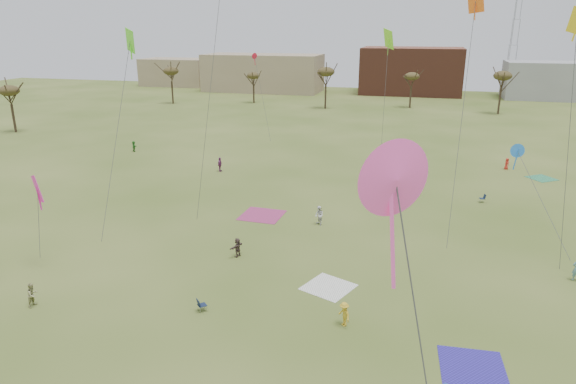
# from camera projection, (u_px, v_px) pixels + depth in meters

# --- Properties ---
(ground) EXTENTS (260.00, 260.00, 0.00)m
(ground) POSITION_uv_depth(u_px,v_px,m) (232.00, 350.00, 28.21)
(ground) COLOR #3D551A
(ground) RESTS_ON ground
(spectator_fore_b) EXTENTS (0.64, 0.80, 1.59)m
(spectator_fore_b) POSITION_uv_depth(u_px,v_px,m) (33.00, 295.00, 32.47)
(spectator_fore_b) COLOR tan
(spectator_fore_b) RESTS_ON ground
(spectator_fore_c) EXTENTS (0.88, 1.49, 1.54)m
(spectator_fore_c) POSITION_uv_depth(u_px,v_px,m) (237.00, 247.00, 39.52)
(spectator_fore_c) COLOR brown
(spectator_fore_c) RESTS_ON ground
(flyer_mid_b) EXTENTS (1.10, 1.12, 1.54)m
(flyer_mid_b) POSITION_uv_depth(u_px,v_px,m) (344.00, 314.00, 30.32)
(flyer_mid_b) COLOR gold
(flyer_mid_b) RESTS_ON ground
(spectator_mid_d) EXTENTS (0.45, 1.06, 1.80)m
(spectator_mid_d) POSITION_uv_depth(u_px,v_px,m) (220.00, 164.00, 62.85)
(spectator_mid_d) COLOR #823675
(spectator_mid_d) RESTS_ON ground
(spectator_mid_e) EXTENTS (1.08, 1.09, 1.78)m
(spectator_mid_e) POSITION_uv_depth(u_px,v_px,m) (319.00, 216.00, 45.82)
(spectator_mid_e) COLOR silver
(spectator_mid_e) RESTS_ON ground
(flyer_far_a) EXTENTS (1.35, 1.28, 1.53)m
(flyer_far_a) POSITION_uv_depth(u_px,v_px,m) (134.00, 146.00, 73.10)
(flyer_far_a) COLOR #32832B
(flyer_far_a) RESTS_ON ground
(flyer_far_b) EXTENTS (0.82, 0.83, 1.45)m
(flyer_far_b) POSITION_uv_depth(u_px,v_px,m) (507.00, 164.00, 63.83)
(flyer_far_b) COLOR red
(flyer_far_b) RESTS_ON ground
(blanket_blue) EXTENTS (3.56, 3.56, 0.03)m
(blanket_blue) POSITION_uv_depth(u_px,v_px,m) (472.00, 368.00, 26.76)
(blanket_blue) COLOR #2F249E
(blanket_blue) RESTS_ON ground
(blanket_cream) EXTENTS (3.98, 3.98, 0.03)m
(blanket_cream) POSITION_uv_depth(u_px,v_px,m) (328.00, 287.00, 35.03)
(blanket_cream) COLOR white
(blanket_cream) RESTS_ON ground
(blanket_plum) EXTENTS (4.00, 4.00, 0.03)m
(blanket_plum) POSITION_uv_depth(u_px,v_px,m) (262.00, 215.00, 48.40)
(blanket_plum) COLOR #A43268
(blanket_plum) RESTS_ON ground
(blanket_olive) EXTENTS (3.84, 3.84, 0.03)m
(blanket_olive) POSITION_uv_depth(u_px,v_px,m) (542.00, 178.00, 60.19)
(blanket_olive) COLOR #328B5B
(blanket_olive) RESTS_ON ground
(camp_chair_center) EXTENTS (0.74, 0.74, 0.87)m
(camp_chair_center) POSITION_uv_depth(u_px,v_px,m) (202.00, 307.00, 32.03)
(camp_chair_center) COLOR #15203B
(camp_chair_center) RESTS_ON ground
(camp_chair_right) EXTENTS (0.65, 0.61, 0.87)m
(camp_chair_right) POSITION_uv_depth(u_px,v_px,m) (482.00, 200.00, 51.89)
(camp_chair_right) COLOR #16243D
(camp_chair_right) RESTS_ON ground
(kites_aloft) EXTENTS (54.86, 63.89, 22.88)m
(kites_aloft) POSITION_uv_depth(u_px,v_px,m) (302.00, 17.00, 37.76)
(kites_aloft) COLOR red
(kites_aloft) RESTS_ON ground
(tree_line) EXTENTS (117.44, 49.32, 8.91)m
(tree_line) POSITION_uv_depth(u_px,v_px,m) (363.00, 81.00, 99.33)
(tree_line) COLOR #3A2B1E
(tree_line) RESTS_ON ground
(building_tan) EXTENTS (32.00, 14.00, 10.00)m
(building_tan) POSITION_uv_depth(u_px,v_px,m) (263.00, 73.00, 140.88)
(building_tan) COLOR #937F60
(building_tan) RESTS_ON ground
(building_brick) EXTENTS (26.00, 16.00, 12.00)m
(building_brick) POSITION_uv_depth(u_px,v_px,m) (411.00, 71.00, 135.24)
(building_brick) COLOR brown
(building_brick) RESTS_ON ground
(building_grey) EXTENTS (24.00, 12.00, 9.00)m
(building_grey) POSITION_uv_depth(u_px,v_px,m) (556.00, 81.00, 125.19)
(building_grey) COLOR gray
(building_grey) RESTS_ON ground
(building_tan_west) EXTENTS (20.00, 12.00, 8.00)m
(building_tan_west) POSITION_uv_depth(u_px,v_px,m) (177.00, 72.00, 155.05)
(building_tan_west) COLOR #937F60
(building_tan_west) RESTS_ON ground
(radio_tower) EXTENTS (1.51, 1.72, 41.00)m
(radio_tower) POSITION_uv_depth(u_px,v_px,m) (516.00, 18.00, 129.53)
(radio_tower) COLOR #9EA3A8
(radio_tower) RESTS_ON ground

